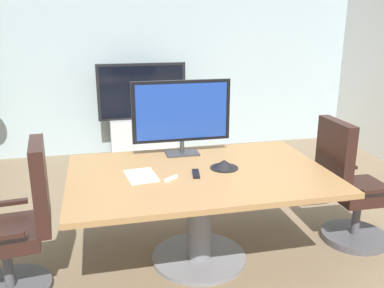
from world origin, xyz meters
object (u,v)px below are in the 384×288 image
object	(u,v)px
conference_table	(199,193)
office_chair_left	(19,233)
remote_control	(196,174)
office_chair_right	(349,193)
wall_display_unit	(143,126)
conference_phone	(224,165)
tv_monitor	(182,113)

from	to	relation	value
conference_table	office_chair_left	bearing A→B (deg)	-174.72
conference_table	office_chair_left	distance (m)	1.32
conference_table	remote_control	xyz separation A→B (m)	(-0.04, -0.05, 0.19)
office_chair_right	remote_control	xyz separation A→B (m)	(-1.35, -0.04, 0.30)
office_chair_right	wall_display_unit	bearing A→B (deg)	28.63
conference_table	office_chair_left	world-z (taller)	office_chair_left
office_chair_right	conference_phone	distance (m)	1.15
office_chair_left	tv_monitor	distance (m)	1.55
conference_table	wall_display_unit	world-z (taller)	wall_display_unit
tv_monitor	conference_table	bearing A→B (deg)	-85.39
remote_control	conference_table	bearing A→B (deg)	62.35
tv_monitor	conference_phone	world-z (taller)	tv_monitor
tv_monitor	wall_display_unit	size ratio (longest dim) A/B	0.64
conference_phone	wall_display_unit	bearing A→B (deg)	96.93
office_chair_right	remote_control	size ratio (longest dim) A/B	6.41
wall_display_unit	office_chair_left	bearing A→B (deg)	-112.46
conference_table	tv_monitor	distance (m)	0.72
conference_phone	remote_control	distance (m)	0.26
conference_table	office_chair_right	xyz separation A→B (m)	(1.31, -0.01, -0.12)
wall_display_unit	conference_phone	bearing A→B (deg)	-83.07
office_chair_right	tv_monitor	xyz separation A→B (m)	(-1.35, 0.48, 0.65)
conference_table	conference_phone	size ratio (longest dim) A/B	8.93
conference_table	wall_display_unit	size ratio (longest dim) A/B	1.50
wall_display_unit	conference_table	bearing A→B (deg)	-87.46
tv_monitor	wall_display_unit	xyz separation A→B (m)	(-0.08, 2.28, -0.67)
remote_control	office_chair_left	bearing A→B (deg)	-167.09
remote_control	wall_display_unit	bearing A→B (deg)	101.48
wall_display_unit	conference_phone	xyz separation A→B (m)	(0.33, -2.72, 0.34)
office_chair_right	tv_monitor	world-z (taller)	tv_monitor
tv_monitor	remote_control	xyz separation A→B (m)	(-0.00, -0.53, -0.35)
tv_monitor	conference_phone	bearing A→B (deg)	-60.63
office_chair_right	office_chair_left	bearing A→B (deg)	93.65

